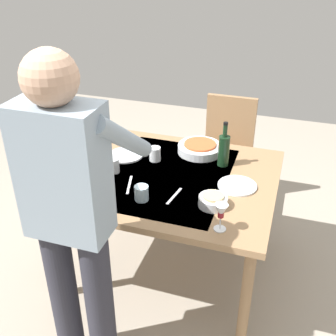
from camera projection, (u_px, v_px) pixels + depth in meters
ground_plane at (168, 265)px, 2.91m from camera, size 6.00×6.00×0.00m
dining_table at (168, 185)px, 2.58m from camera, size 1.32×1.10×0.74m
chair_near at (227, 146)px, 3.37m from camera, size 0.40×0.40×0.91m
person_server at (72, 213)px, 1.82m from camera, size 0.42×0.61×1.69m
wine_bottle at (224, 150)px, 2.61m from camera, size 0.07×0.07×0.30m
wine_glass_left at (99, 186)px, 2.24m from camera, size 0.07×0.07×0.15m
wine_glass_right at (221, 212)px, 2.03m from camera, size 0.07×0.07×0.15m
water_cup_near_left at (141, 193)px, 2.29m from camera, size 0.08×0.08×0.09m
water_cup_near_right at (155, 154)px, 2.69m from camera, size 0.07×0.07×0.09m
water_cup_far_left at (114, 165)px, 2.56m from camera, size 0.07×0.07×0.09m
water_cup_far_right at (93, 146)px, 2.78m from camera, size 0.07×0.07×0.10m
serving_bowl_pasta at (200, 148)px, 2.80m from camera, size 0.30×0.30×0.07m
side_bowl_salad at (80, 174)px, 2.49m from camera, size 0.18×0.18×0.07m
side_bowl_bread at (213, 200)px, 2.24m from camera, size 0.16×0.16×0.07m
dinner_plate_near at (126, 155)px, 2.77m from camera, size 0.23×0.23×0.01m
dinner_plate_far at (237, 186)px, 2.43m from camera, size 0.23×0.23×0.01m
table_knife at (129, 185)px, 2.44m from camera, size 0.07×0.20×0.00m
table_fork at (174, 196)px, 2.34m from camera, size 0.04×0.18×0.00m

